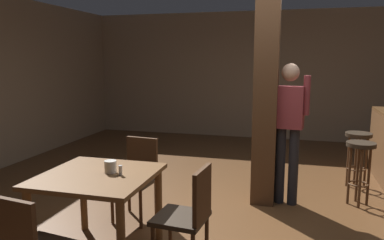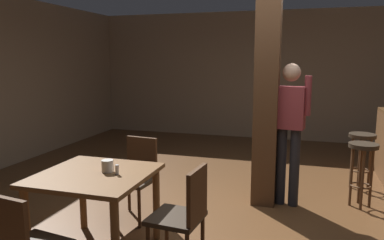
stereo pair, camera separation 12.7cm
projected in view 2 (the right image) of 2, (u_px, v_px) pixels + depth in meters
The scene contains 11 objects.
ground_plane at pixel (232, 218), 4.21m from camera, with size 10.80×10.80×0.00m, color brown.
wall_back at pixel (272, 76), 8.23m from camera, with size 8.00×0.10×2.80m, color gray.
pillar at pixel (267, 91), 4.43m from camera, with size 0.28×0.28×2.80m, color #4C301C.
dining_table at pixel (95, 186), 3.35m from camera, with size 0.97×0.97×0.77m.
chair_east at pixel (184, 213), 3.11m from camera, with size 0.46×0.46×0.89m.
chair_north at pixel (137, 174), 4.17m from camera, with size 0.46×0.46×0.89m.
napkin_cup at pixel (108, 166), 3.36m from camera, with size 0.11×0.11×0.11m, color beige.
salt_shaker at pixel (117, 170), 3.28m from camera, with size 0.03×0.03×0.09m, color silver.
standing_person at pixel (289, 124), 4.45m from camera, with size 0.47×0.25×1.72m.
bar_stool_near at pixel (363, 160), 4.45m from camera, with size 0.34×0.34×0.78m.
bar_stool_mid at pixel (362, 148), 5.09m from camera, with size 0.35×0.35×0.77m.
Camera 2 is at (0.73, -3.93, 1.77)m, focal length 35.00 mm.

